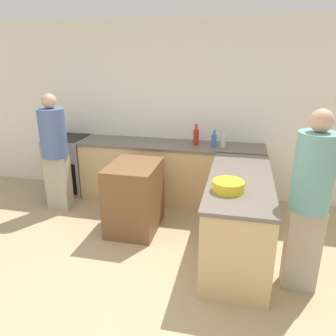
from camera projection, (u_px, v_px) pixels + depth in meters
ground_plane at (124, 287)px, 3.25m from camera, size 14.00×14.00×0.00m
wall_back at (175, 111)px, 5.09m from camera, size 8.00×0.06×2.70m
counter_back at (170, 172)px, 5.08m from camera, size 2.80×0.65×0.92m
counter_peninsula at (238, 215)px, 3.73m from camera, size 0.69×1.87×0.92m
range_oven at (70, 164)px, 5.43m from camera, size 0.63×0.63×0.93m
island_table at (134, 197)px, 4.23m from camera, size 0.61×0.79×0.89m
mixing_bowl at (228, 186)px, 3.20m from camera, size 0.31×0.31×0.10m
water_bottle_blue at (214, 140)px, 4.71m from camera, size 0.08×0.08×0.25m
vinegar_bottle_clear at (223, 141)px, 4.71m from camera, size 0.08×0.08×0.24m
hot_sauce_bottle at (196, 137)px, 4.83m from camera, size 0.08×0.08×0.31m
person_by_range at (55, 150)px, 4.63m from camera, size 0.37×0.37×1.69m
person_at_peninsula at (310, 198)px, 2.97m from camera, size 0.35×0.35×1.77m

